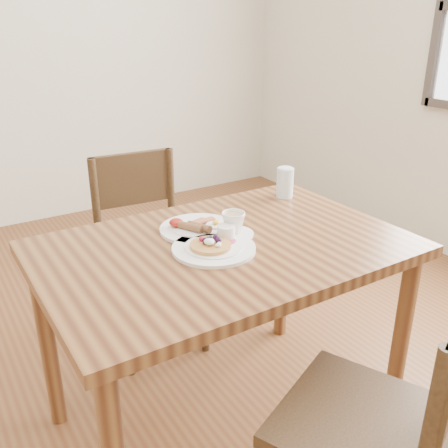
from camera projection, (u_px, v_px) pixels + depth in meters
name	position (u px, v px, depth m)	size (l,w,h in m)	color
ground	(224.00, 418.00, 1.94)	(5.00, 5.00, 0.00)	brown
dining_table	(224.00, 270.00, 1.69)	(1.20, 0.80, 0.75)	brown
chair_near	(385.00, 421.00, 1.27)	(0.55, 0.55, 0.88)	#402B17
chair_far	(146.00, 243.00, 2.26)	(0.45, 0.45, 0.88)	#402B17
pancake_plate	(215.00, 246.00, 1.60)	(0.27, 0.27, 0.06)	white
breakfast_plate	(197.00, 228.00, 1.74)	(0.27, 0.27, 0.04)	white
teacup_saucer	(233.00, 225.00, 1.70)	(0.14, 0.14, 0.08)	white
water_glass	(285.00, 183.00, 2.05)	(0.07, 0.07, 0.12)	silver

